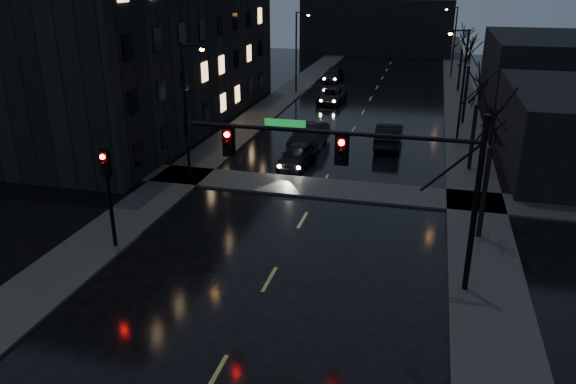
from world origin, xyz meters
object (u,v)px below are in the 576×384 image
Objects in this scene: oncoming_car_a at (297,155)px; oncoming_car_d at (333,75)px; lead_car at (389,135)px; oncoming_car_b at (309,136)px; oncoming_car_c at (332,96)px.

oncoming_car_d is (-3.05, 30.35, -0.03)m from oncoming_car_a.
oncoming_car_d is 0.95× the size of lead_car.
oncoming_car_a is at bearing -84.15° from oncoming_car_b.
oncoming_car_b is 1.01× the size of lead_car.
lead_car is (6.47, -13.13, 0.16)m from oncoming_car_c.
oncoming_car_c is at bearing 99.77° from oncoming_car_a.
oncoming_car_b reaches higher than oncoming_car_a.
oncoming_car_c is at bearing -77.95° from oncoming_car_d.
oncoming_car_c is 14.64m from lead_car.
oncoming_car_d is at bearing 101.95° from oncoming_car_a.
lead_car is (8.34, -24.51, 0.14)m from oncoming_car_d.
oncoming_car_d is 25.89m from lead_car.
oncoming_car_c is (-1.04, 14.84, -0.18)m from oncoming_car_b.
oncoming_car_a reaches higher than oncoming_car_d.
oncoming_car_a is 4.14m from oncoming_car_b.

